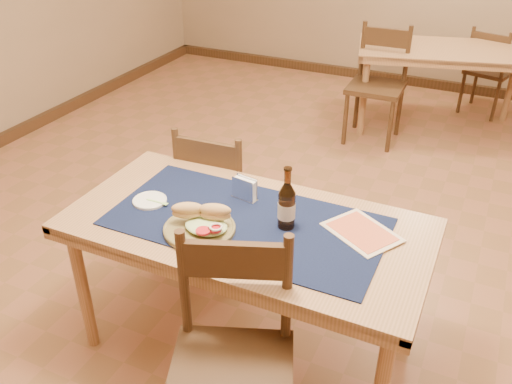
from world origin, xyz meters
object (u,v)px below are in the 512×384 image
at_px(chair_main_far, 221,194).
at_px(sandwich_plate, 201,224).
at_px(main_table, 247,237).
at_px(back_table, 446,57).
at_px(napkin_holder, 245,189).
at_px(chair_main_near, 232,362).
at_px(beer_bottle, 287,206).

xyz_separation_m(chair_main_far, sandwich_plate, (0.29, -0.70, 0.31)).
distance_m(main_table, chair_main_far, 0.73).
xyz_separation_m(back_table, napkin_holder, (-0.49, -3.02, 0.14)).
xyz_separation_m(main_table, sandwich_plate, (-0.14, -0.15, 0.12)).
relative_size(chair_main_far, sandwich_plate, 2.98).
bearing_deg(napkin_holder, main_table, -61.89).
bearing_deg(chair_main_far, napkin_holder, -48.43).
bearing_deg(main_table, chair_main_far, 128.00).
relative_size(chair_main_near, sandwich_plate, 3.17).
relative_size(main_table, beer_bottle, 5.59).
bearing_deg(chair_main_near, napkin_holder, 112.26).
bearing_deg(back_table, beer_bottle, -94.18).
xyz_separation_m(chair_main_near, napkin_holder, (-0.29, 0.71, 0.30)).
bearing_deg(chair_main_far, back_table, 72.30).
xyz_separation_m(chair_main_far, chair_main_near, (0.64, -1.10, 0.03)).
bearing_deg(back_table, main_table, -97.22).
relative_size(main_table, chair_main_far, 1.74).
xyz_separation_m(main_table, back_table, (0.40, 3.18, 0.00)).
bearing_deg(main_table, chair_main_near, -69.67).
relative_size(chair_main_near, napkin_holder, 7.56).
bearing_deg(beer_bottle, back_table, 85.82).
distance_m(chair_main_far, napkin_holder, 0.62).
relative_size(sandwich_plate, napkin_holder, 2.38).
bearing_deg(sandwich_plate, chair_main_near, -49.07).
relative_size(chair_main_far, napkin_holder, 7.10).
distance_m(sandwich_plate, napkin_holder, 0.32).
height_order(chair_main_far, beer_bottle, beer_bottle).
bearing_deg(chair_main_far, sandwich_plate, -67.34).
bearing_deg(chair_main_near, beer_bottle, 92.69).
relative_size(chair_main_near, beer_bottle, 3.43).
xyz_separation_m(chair_main_far, beer_bottle, (0.61, -0.52, 0.38)).
bearing_deg(sandwich_plate, chair_main_far, 112.66).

